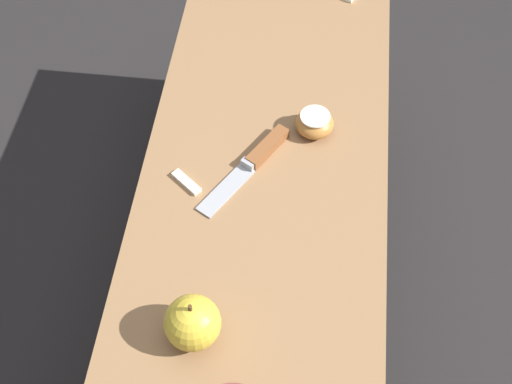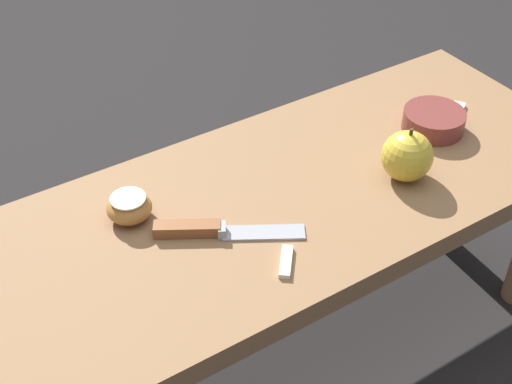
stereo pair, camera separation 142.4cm
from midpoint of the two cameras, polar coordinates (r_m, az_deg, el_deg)
The scene contains 8 objects.
ground_plane at distance 1.31m, azimuth -16.25°, elevation -39.85°, with size 8.00×8.00×0.00m, color black.
wooden_bench at distance 0.99m, azimuth -20.67°, elevation -35.86°, with size 1.25×0.43×0.40m.
knife at distance 0.94m, azimuth -27.41°, elevation -37.44°, with size 0.21×0.14×0.02m.
apple_whole at distance 0.88m, azimuth -1.84°, elevation -31.16°, with size 0.09×0.09×0.10m.
apple_cut at distance 0.99m, azimuth -34.32°, elevation -32.91°, with size 0.07×0.07×0.04m.
apple_slice_near_knife at distance 0.90m, azimuth -20.22°, elevation -42.94°, with size 0.05×0.06×0.01m.
apple_slice_center at distance 1.00m, azimuth 6.60°, elevation -20.97°, with size 0.05×0.05×0.01m.
bowl at distance 0.95m, azimuth 3.25°, elevation -23.73°, with size 0.11×0.11×0.04m.
Camera 2 is at (0.45, 0.72, 1.14)m, focal length 50.00 mm.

